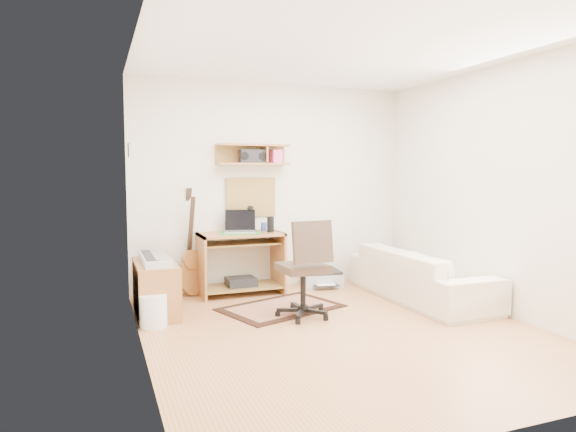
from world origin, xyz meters
name	(u,v)px	position (x,y,z in m)	size (l,w,h in m)	color
floor	(343,331)	(0.00, 0.00, -0.01)	(3.60, 4.00, 0.01)	tan
ceiling	(345,47)	(0.00, 0.00, 2.60)	(3.60, 4.00, 0.01)	white
back_wall	(273,186)	(0.00, 2.00, 1.30)	(3.60, 0.01, 2.60)	silver
left_wall	(140,196)	(-1.80, 0.00, 1.30)	(0.01, 4.00, 2.60)	silver
right_wall	(498,190)	(1.80, 0.00, 1.30)	(0.01, 4.00, 2.60)	silver
wall_shelf	(253,155)	(-0.30, 1.88, 1.70)	(0.90, 0.25, 0.26)	#AC6D3C
cork_board	(251,197)	(-0.30, 1.98, 1.17)	(0.64, 0.03, 0.49)	#A28D51
wall_photo	(129,150)	(-1.79, 1.50, 1.72)	(0.02, 0.20, 0.15)	#4C8CBF
desk	(241,264)	(-0.51, 1.73, 0.38)	(1.00, 0.55, 0.75)	#AC6D3C
laptop	(240,222)	(-0.52, 1.71, 0.89)	(0.37, 0.37, 0.28)	silver
speaker	(271,224)	(-0.14, 1.68, 0.85)	(0.09, 0.09, 0.19)	black
desk_lamp	(253,218)	(-0.31, 1.87, 0.91)	(0.11, 0.11, 0.32)	black
pencil_cup	(264,227)	(-0.18, 1.83, 0.80)	(0.07, 0.07, 0.11)	#3648A3
boombox	(252,156)	(-0.31, 1.87, 1.68)	(0.32, 0.14, 0.16)	black
rug	(281,307)	(-0.28, 0.94, 0.01)	(1.24, 0.83, 0.02)	tan
task_chair	(303,268)	(-0.18, 0.54, 0.51)	(0.52, 0.52, 1.02)	#382B21
cabinet	(155,288)	(-1.58, 1.20, 0.28)	(0.40, 0.90, 0.55)	#AC6D3C
music_keyboard	(155,259)	(-1.58, 1.20, 0.59)	(0.26, 0.84, 0.07)	#B2B5BA
guitar	(192,242)	(-1.08, 1.86, 0.65)	(0.35, 0.22, 1.30)	#AE6F35
waste_basket	(153,311)	(-1.65, 0.74, 0.16)	(0.26, 0.26, 0.31)	white
printer	(321,279)	(0.60, 1.79, 0.09)	(0.50, 0.39, 0.19)	#A5A8AA
sofa	(420,266)	(1.38, 0.73, 0.39)	(2.01, 0.59, 0.79)	beige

